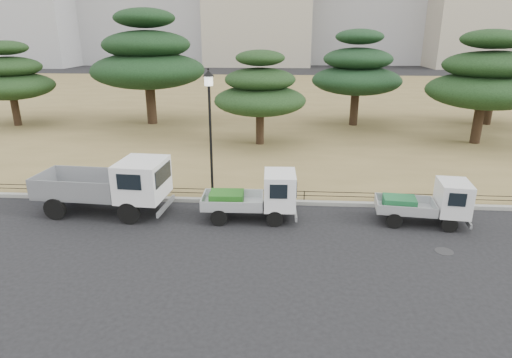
# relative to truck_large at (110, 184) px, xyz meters

# --- Properties ---
(ground) EXTENTS (220.00, 220.00, 0.00)m
(ground) POSITION_rel_truck_large_xyz_m (5.74, -1.24, -1.24)
(ground) COLOR black
(lawn) EXTENTS (120.00, 56.00, 0.15)m
(lawn) POSITION_rel_truck_large_xyz_m (5.74, 29.36, -1.16)
(lawn) COLOR olive
(lawn) RESTS_ON ground
(curb) EXTENTS (120.00, 0.25, 0.16)m
(curb) POSITION_rel_truck_large_xyz_m (5.74, 1.36, -1.16)
(curb) COLOR gray
(curb) RESTS_ON ground
(truck_large) EXTENTS (5.22, 2.36, 2.23)m
(truck_large) POSITION_rel_truck_large_xyz_m (0.00, 0.00, 0.00)
(truck_large) COLOR black
(truck_large) RESTS_ON ground
(truck_kei_front) EXTENTS (3.61, 1.66, 1.89)m
(truck_kei_front) POSITION_rel_truck_large_xyz_m (5.84, -0.20, -0.30)
(truck_kei_front) COLOR black
(truck_kei_front) RESTS_ON ground
(truck_kei_rear) EXTENTS (3.41, 1.73, 1.72)m
(truck_kei_rear) POSITION_rel_truck_large_xyz_m (12.33, -0.21, -0.38)
(truck_kei_rear) COLOR black
(truck_kei_rear) RESTS_ON ground
(street_lamp) EXTENTS (0.48, 0.48, 5.33)m
(street_lamp) POSITION_rel_truck_large_xyz_m (3.79, 1.66, 2.52)
(street_lamp) COLOR black
(street_lamp) RESTS_ON lawn
(pipe_fence) EXTENTS (38.00, 0.04, 0.40)m
(pipe_fence) POSITION_rel_truck_large_xyz_m (5.74, 1.51, -0.80)
(pipe_fence) COLOR black
(pipe_fence) RESTS_ON lawn
(tarp_pile) EXTENTS (1.76, 1.50, 1.00)m
(tarp_pile) POSITION_rel_truck_large_xyz_m (-2.75, 1.94, -0.69)
(tarp_pile) COLOR #1544A5
(tarp_pile) RESTS_ON lawn
(manhole) EXTENTS (0.60, 0.60, 0.01)m
(manhole) POSITION_rel_truck_large_xyz_m (12.24, -2.44, -1.23)
(manhole) COLOR #2D2D30
(manhole) RESTS_ON ground
(pine_west_far) EXTENTS (6.14, 6.14, 6.20)m
(pine_west_far) POSITION_rel_truck_large_xyz_m (-13.52, 15.47, 2.49)
(pine_west_far) COLOR black
(pine_west_far) RESTS_ON lawn
(pine_west_near) EXTENTS (8.44, 8.44, 8.44)m
(pine_west_near) POSITION_rel_truck_large_xyz_m (-3.47, 16.89, 3.78)
(pine_west_near) COLOR black
(pine_west_near) RESTS_ON lawn
(pine_center_left) EXTENTS (5.68, 5.68, 5.78)m
(pine_center_left) POSITION_rel_truck_large_xyz_m (5.29, 11.03, 2.25)
(pine_center_left) COLOR black
(pine_center_left) RESTS_ON lawn
(pine_center_right) EXTENTS (6.60, 6.60, 7.00)m
(pine_center_right) POSITION_rel_truck_large_xyz_m (12.09, 17.37, 2.97)
(pine_center_right) COLOR black
(pine_center_right) RESTS_ON lawn
(pine_east_near) EXTENTS (6.88, 6.88, 6.95)m
(pine_east_near) POSITION_rel_truck_large_xyz_m (19.09, 12.22, 2.92)
(pine_east_near) COLOR black
(pine_east_near) RESTS_ON lawn
(pine_east_far) EXTENTS (6.68, 6.68, 6.71)m
(pine_east_far) POSITION_rel_truck_large_xyz_m (22.41, 18.30, 2.78)
(pine_east_far) COLOR black
(pine_east_far) RESTS_ON lawn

